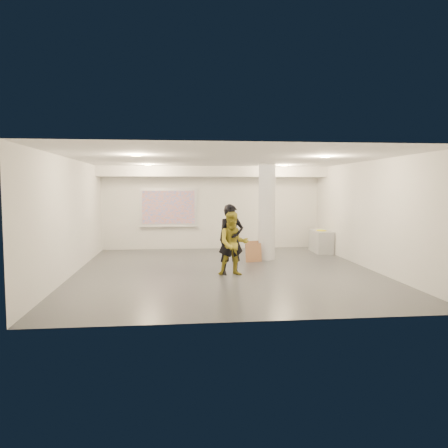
{
  "coord_description": "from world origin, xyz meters",
  "views": [
    {
      "loc": [
        -1.31,
        -11.59,
        2.24
      ],
      "look_at": [
        0.0,
        0.4,
        1.25
      ],
      "focal_mm": 35.0,
      "sensor_mm": 36.0,
      "label": 1
    }
  ],
  "objects": [
    {
      "name": "credenza",
      "position": [
        3.72,
        3.13,
        0.38
      ],
      "size": [
        0.6,
        1.33,
        0.76
      ],
      "primitive_type": "cube",
      "rotation": [
        0.0,
        0.0,
        -0.04
      ],
      "color": "#A0A2A5",
      "rests_on": "floor"
    },
    {
      "name": "wall_back",
      "position": [
        0.0,
        4.5,
        1.5
      ],
      "size": [
        8.0,
        0.01,
        3.0
      ],
      "primitive_type": "cube",
      "color": "silver",
      "rests_on": "floor"
    },
    {
      "name": "downlight_ne",
      "position": [
        2.2,
        2.5,
        2.98
      ],
      "size": [
        0.22,
        0.22,
        0.02
      ],
      "primitive_type": "cylinder",
      "color": "#E7D384",
      "rests_on": "ceiling"
    },
    {
      "name": "ceiling",
      "position": [
        0.0,
        0.0,
        3.0
      ],
      "size": [
        8.0,
        9.0,
        0.01
      ],
      "primitive_type": "cube",
      "color": "white",
      "rests_on": "floor"
    },
    {
      "name": "floor",
      "position": [
        0.0,
        0.0,
        0.0
      ],
      "size": [
        8.0,
        9.0,
        0.01
      ],
      "primitive_type": "cube",
      "color": "#393B40",
      "rests_on": "ground"
    },
    {
      "name": "wall_front",
      "position": [
        0.0,
        -4.5,
        1.5
      ],
      "size": [
        8.0,
        0.01,
        3.0
      ],
      "primitive_type": "cube",
      "color": "silver",
      "rests_on": "floor"
    },
    {
      "name": "cardboard_front",
      "position": [
        1.13,
        1.73,
        0.3
      ],
      "size": [
        0.58,
        0.35,
        0.6
      ],
      "primitive_type": "cube",
      "rotation": [
        -0.22,
        0.0,
        0.32
      ],
      "color": "#8C5E3B",
      "rests_on": "floor"
    },
    {
      "name": "wall_right",
      "position": [
        4.0,
        0.0,
        1.5
      ],
      "size": [
        0.01,
        9.0,
        3.0
      ],
      "primitive_type": "cube",
      "color": "silver",
      "rests_on": "floor"
    },
    {
      "name": "man",
      "position": [
        0.13,
        -0.57,
        0.82
      ],
      "size": [
        0.8,
        0.62,
        1.64
      ],
      "primitive_type": "imported",
      "rotation": [
        0.0,
        0.0,
        0.0
      ],
      "color": "olive",
      "rests_on": "floor"
    },
    {
      "name": "cardboard_back",
      "position": [
        1.01,
        1.39,
        0.28
      ],
      "size": [
        0.53,
        0.23,
        0.57
      ],
      "primitive_type": "cube",
      "rotation": [
        -0.11,
        0.0,
        0.24
      ],
      "color": "#8C5E3B",
      "rests_on": "floor"
    },
    {
      "name": "wall_left",
      "position": [
        -4.0,
        0.0,
        1.5
      ],
      "size": [
        0.01,
        9.0,
        3.0
      ],
      "primitive_type": "cube",
      "color": "silver",
      "rests_on": "floor"
    },
    {
      "name": "projection_screen",
      "position": [
        -1.6,
        4.45,
        1.53
      ],
      "size": [
        2.1,
        0.13,
        1.42
      ],
      "color": "silver",
      "rests_on": "wall_back"
    },
    {
      "name": "downlight_nw",
      "position": [
        -2.2,
        2.5,
        2.98
      ],
      "size": [
        0.22,
        0.22,
        0.02
      ],
      "primitive_type": "cylinder",
      "color": "#E7D384",
      "rests_on": "ceiling"
    },
    {
      "name": "downlight_se",
      "position": [
        2.2,
        -1.5,
        2.98
      ],
      "size": [
        0.22,
        0.22,
        0.02
      ],
      "primitive_type": "cylinder",
      "color": "#E7D384",
      "rests_on": "ceiling"
    },
    {
      "name": "soffit_band",
      "position": [
        0.0,
        3.95,
        2.82
      ],
      "size": [
        8.0,
        1.1,
        0.36
      ],
      "primitive_type": "cube",
      "color": "silver",
      "rests_on": "ceiling"
    },
    {
      "name": "column",
      "position": [
        1.5,
        1.8,
        1.5
      ],
      "size": [
        0.52,
        0.52,
        3.0
      ],
      "primitive_type": "cylinder",
      "color": "silver",
      "rests_on": "floor"
    },
    {
      "name": "downlight_sw",
      "position": [
        -2.2,
        -1.5,
        2.98
      ],
      "size": [
        0.22,
        0.22,
        0.02
      ],
      "primitive_type": "cylinder",
      "color": "#E7D384",
      "rests_on": "ceiling"
    },
    {
      "name": "papers_stack",
      "position": [
        3.74,
        3.42,
        0.77
      ],
      "size": [
        0.29,
        0.37,
        0.02
      ],
      "primitive_type": "cube",
      "rotation": [
        0.0,
        0.0,
        -0.02
      ],
      "color": "silver",
      "rests_on": "credenza"
    },
    {
      "name": "postit_pad",
      "position": [
        3.68,
        3.01,
        0.78
      ],
      "size": [
        0.28,
        0.33,
        0.03
      ],
      "primitive_type": "cube",
      "rotation": [
        0.0,
        0.0,
        0.25
      ],
      "color": "#FBFC06",
      "rests_on": "credenza"
    },
    {
      "name": "woman",
      "position": [
        0.09,
        -0.44,
        0.91
      ],
      "size": [
        0.74,
        0.56,
        1.83
      ],
      "primitive_type": "imported",
      "rotation": [
        0.0,
        0.0,
        0.2
      ],
      "color": "black",
      "rests_on": "floor"
    }
  ]
}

